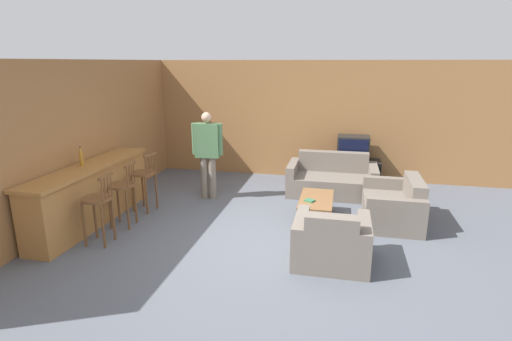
# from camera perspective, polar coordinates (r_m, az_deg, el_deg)

# --- Properties ---
(ground_plane) EXTENTS (24.00, 24.00, 0.00)m
(ground_plane) POSITION_cam_1_polar(r_m,az_deg,el_deg) (5.99, 0.16, -10.06)
(ground_plane) COLOR #565B66
(wall_back) EXTENTS (9.40, 0.08, 2.60)m
(wall_back) POSITION_cam_1_polar(r_m,az_deg,el_deg) (9.10, 5.09, 7.25)
(wall_back) COLOR #9E6B3D
(wall_back) RESTS_ON ground_plane
(wall_left) EXTENTS (0.08, 8.65, 2.60)m
(wall_left) POSITION_cam_1_polar(r_m,az_deg,el_deg) (7.97, -20.22, 5.23)
(wall_left) COLOR #9E6B3D
(wall_left) RESTS_ON ground_plane
(bar_counter) EXTENTS (0.55, 2.77, 0.97)m
(bar_counter) POSITION_cam_1_polar(r_m,az_deg,el_deg) (7.01, -22.43, -3.12)
(bar_counter) COLOR #A87038
(bar_counter) RESTS_ON ground_plane
(bar_chair_near) EXTENTS (0.44, 0.44, 1.05)m
(bar_chair_near) POSITION_cam_1_polar(r_m,az_deg,el_deg) (6.13, -21.66, -4.53)
(bar_chair_near) COLOR brown
(bar_chair_near) RESTS_ON ground_plane
(bar_chair_mid) EXTENTS (0.45, 0.45, 1.05)m
(bar_chair_mid) POSITION_cam_1_polar(r_m,az_deg,el_deg) (6.65, -18.57, -2.72)
(bar_chair_mid) COLOR brown
(bar_chair_mid) RESTS_ON ground_plane
(bar_chair_far) EXTENTS (0.48, 0.48, 1.05)m
(bar_chair_far) POSITION_cam_1_polar(r_m,az_deg,el_deg) (7.25, -15.69, -1.03)
(bar_chair_far) COLOR brown
(bar_chair_far) RESTS_ON ground_plane
(couch_far) EXTENTS (1.72, 0.96, 0.79)m
(couch_far) POSITION_cam_1_polar(r_m,az_deg,el_deg) (8.11, 10.79, -1.37)
(couch_far) COLOR #70665B
(couch_far) RESTS_ON ground_plane
(armchair_near) EXTENTS (0.97, 0.91, 0.77)m
(armchair_near) POSITION_cam_1_polar(r_m,az_deg,el_deg) (5.38, 10.70, -10.11)
(armchair_near) COLOR #70665B
(armchair_near) RESTS_ON ground_plane
(loveseat_right) EXTENTS (0.88, 1.33, 0.76)m
(loveseat_right) POSITION_cam_1_polar(r_m,az_deg,el_deg) (6.95, 19.17, -4.82)
(loveseat_right) COLOR #70665B
(loveseat_right) RESTS_ON ground_plane
(coffee_table) EXTENTS (0.54, 1.08, 0.38)m
(coffee_table) POSITION_cam_1_polar(r_m,az_deg,el_deg) (6.71, 8.60, -4.38)
(coffee_table) COLOR brown
(coffee_table) RESTS_ON ground_plane
(tv_unit) EXTENTS (1.18, 0.50, 0.53)m
(tv_unit) POSITION_cam_1_polar(r_m,az_deg,el_deg) (8.86, 13.48, -0.17)
(tv_unit) COLOR black
(tv_unit) RESTS_ON ground_plane
(tv) EXTENTS (0.66, 0.49, 0.52)m
(tv) POSITION_cam_1_polar(r_m,az_deg,el_deg) (8.74, 13.69, 3.14)
(tv) COLOR black
(tv) RESTS_ON tv_unit
(bottle) EXTENTS (0.06, 0.06, 0.31)m
(bottle) POSITION_cam_1_polar(r_m,az_deg,el_deg) (6.88, -23.71, 1.79)
(bottle) COLOR #B27A23
(bottle) RESTS_ON bar_counter
(book_on_table) EXTENTS (0.18, 0.17, 0.03)m
(book_on_table) POSITION_cam_1_polar(r_m,az_deg,el_deg) (6.53, 7.68, -4.27)
(book_on_table) COLOR #33704C
(book_on_table) RESTS_ON coffee_table
(person_by_window) EXTENTS (0.59, 0.21, 1.67)m
(person_by_window) POSITION_cam_1_polar(r_m,az_deg,el_deg) (7.59, -6.94, 2.81)
(person_by_window) COLOR #756B5B
(person_by_window) RESTS_ON ground_plane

